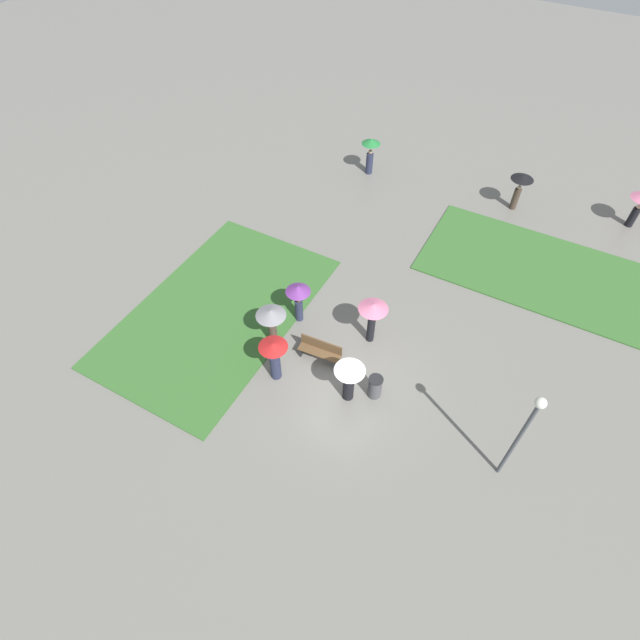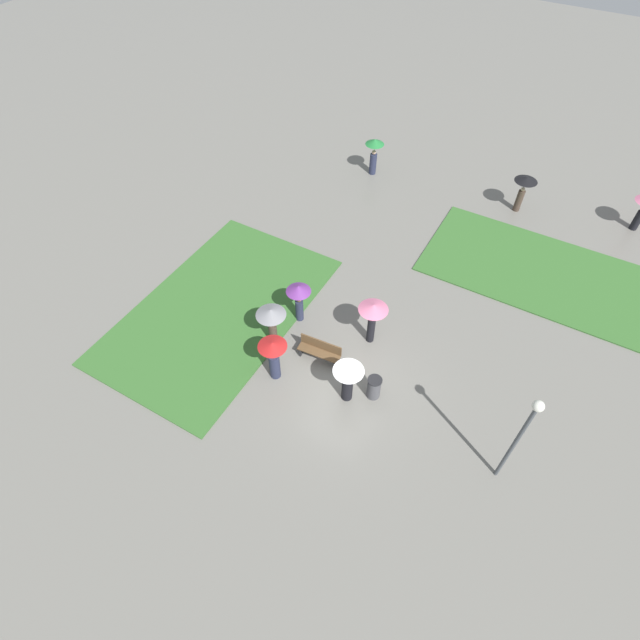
% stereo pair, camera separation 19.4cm
% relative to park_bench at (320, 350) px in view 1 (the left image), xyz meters
% --- Properties ---
extents(ground_plane, '(90.00, 90.00, 0.00)m').
position_rel_park_bench_xyz_m(ground_plane, '(1.30, -0.69, -0.46)').
color(ground_plane, slate).
extents(lawn_patch_near, '(6.07, 9.87, 0.06)m').
position_rel_park_bench_xyz_m(lawn_patch_near, '(-4.76, 0.07, -0.43)').
color(lawn_patch_near, '#386B2D').
rests_on(lawn_patch_near, ground_plane).
extents(lawn_patch_far, '(9.69, 5.15, 0.06)m').
position_rel_park_bench_xyz_m(lawn_patch_far, '(5.97, 8.75, -0.43)').
color(lawn_patch_far, '#386B2D').
rests_on(lawn_patch_far, ground_plane).
extents(park_bench, '(1.65, 0.55, 0.90)m').
position_rel_park_bench_xyz_m(park_bench, '(0.00, 0.00, 0.00)').
color(park_bench, brown).
rests_on(park_bench, ground_plane).
extents(lamp_post, '(0.32, 0.32, 4.24)m').
position_rel_park_bench_xyz_m(lamp_post, '(7.07, -1.19, 2.28)').
color(lamp_post, '#474C51').
rests_on(lamp_post, ground_plane).
extents(trash_bin, '(0.52, 0.52, 0.95)m').
position_rel_park_bench_xyz_m(trash_bin, '(2.44, -0.48, 0.01)').
color(trash_bin, '#4C4C51').
rests_on(trash_bin, ground_plane).
extents(crowd_person_purple, '(0.96, 0.96, 1.83)m').
position_rel_park_bench_xyz_m(crowd_person_purple, '(-1.67, 1.30, 0.88)').
color(crowd_person_purple, '#282D47').
rests_on(crowd_person_purple, ground_plane).
extents(crowd_person_grey, '(1.12, 1.12, 1.79)m').
position_rel_park_bench_xyz_m(crowd_person_grey, '(-1.94, -0.18, 0.93)').
color(crowd_person_grey, '#47382D').
rests_on(crowd_person_grey, ground_plane).
extents(crowd_person_pink, '(1.11, 1.11, 1.98)m').
position_rel_park_bench_xyz_m(crowd_person_pink, '(1.24, 1.71, 1.05)').
color(crowd_person_pink, black).
rests_on(crowd_person_pink, ground_plane).
extents(crowd_person_red, '(1.02, 1.02, 1.89)m').
position_rel_park_bench_xyz_m(crowd_person_red, '(-1.01, -1.48, 0.76)').
color(crowd_person_red, '#282D47').
rests_on(crowd_person_red, ground_plane).
extents(crowd_person_white, '(1.06, 1.06, 1.81)m').
position_rel_park_bench_xyz_m(crowd_person_white, '(1.66, -1.01, 0.78)').
color(crowd_person_white, black).
rests_on(crowd_person_white, ground_plane).
extents(lone_walker_far_path, '(0.97, 0.97, 1.96)m').
position_rel_park_bench_xyz_m(lone_walker_far_path, '(-3.66, 12.06, 0.89)').
color(lone_walker_far_path, '#282D47').
rests_on(lone_walker_far_path, ground_plane).
extents(lone_walker_near_lawn, '(1.07, 1.07, 1.84)m').
position_rel_park_bench_xyz_m(lone_walker_near_lawn, '(3.90, 12.67, 0.86)').
color(lone_walker_near_lawn, '#47382D').
rests_on(lone_walker_near_lawn, ground_plane).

